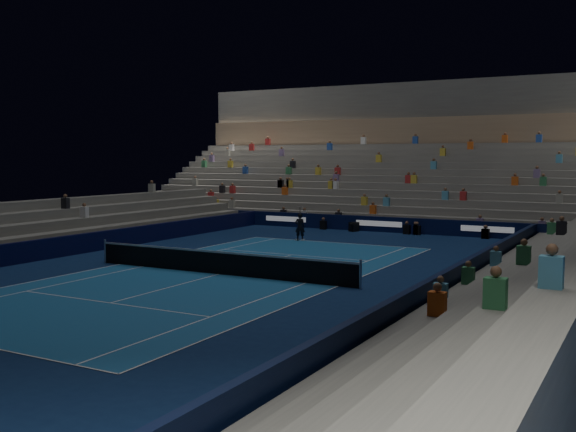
# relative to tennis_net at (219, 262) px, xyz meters

# --- Properties ---
(ground) EXTENTS (90.00, 90.00, 0.00)m
(ground) POSITION_rel_tennis_net_xyz_m (0.00, 0.00, -0.50)
(ground) COLOR #0C1F48
(ground) RESTS_ON ground
(court_surface) EXTENTS (10.97, 23.77, 0.01)m
(court_surface) POSITION_rel_tennis_net_xyz_m (0.00, 0.00, -0.50)
(court_surface) COLOR #1A5690
(court_surface) RESTS_ON ground
(sponsor_barrier_far) EXTENTS (44.00, 0.25, 1.00)m
(sponsor_barrier_far) POSITION_rel_tennis_net_xyz_m (0.00, 18.50, -0.00)
(sponsor_barrier_far) COLOR black
(sponsor_barrier_far) RESTS_ON ground
(sponsor_barrier_east) EXTENTS (0.25, 37.00, 1.00)m
(sponsor_barrier_east) POSITION_rel_tennis_net_xyz_m (9.70, 0.00, -0.00)
(sponsor_barrier_east) COLOR #081233
(sponsor_barrier_east) RESTS_ON ground
(sponsor_barrier_west) EXTENTS (0.25, 37.00, 1.00)m
(sponsor_barrier_west) POSITION_rel_tennis_net_xyz_m (-9.70, 0.00, -0.00)
(sponsor_barrier_west) COLOR black
(sponsor_barrier_west) RESTS_ON ground
(grandstand_main) EXTENTS (44.00, 15.20, 11.20)m
(grandstand_main) POSITION_rel_tennis_net_xyz_m (0.00, 27.90, 2.87)
(grandstand_main) COLOR slate
(grandstand_main) RESTS_ON ground
(grandstand_east) EXTENTS (5.00, 37.00, 2.50)m
(grandstand_east) POSITION_rel_tennis_net_xyz_m (13.17, 0.00, 0.41)
(grandstand_east) COLOR #62625E
(grandstand_east) RESTS_ON ground
(grandstand_west) EXTENTS (5.00, 37.00, 2.50)m
(grandstand_west) POSITION_rel_tennis_net_xyz_m (-13.17, 0.00, 0.41)
(grandstand_west) COLOR slate
(grandstand_west) RESTS_ON ground
(tennis_net) EXTENTS (12.90, 0.10, 1.10)m
(tennis_net) POSITION_rel_tennis_net_xyz_m (0.00, 0.00, 0.00)
(tennis_net) COLOR #B2B2B7
(tennis_net) RESTS_ON ground
(tennis_player) EXTENTS (0.69, 0.56, 1.62)m
(tennis_player) POSITION_rel_tennis_net_xyz_m (-2.38, 11.78, 0.31)
(tennis_player) COLOR black
(tennis_player) RESTS_ON ground
(broadcast_camera) EXTENTS (0.64, 1.00, 0.62)m
(broadcast_camera) POSITION_rel_tennis_net_xyz_m (-1.57, 17.86, -0.19)
(broadcast_camera) COLOR black
(broadcast_camera) RESTS_ON ground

